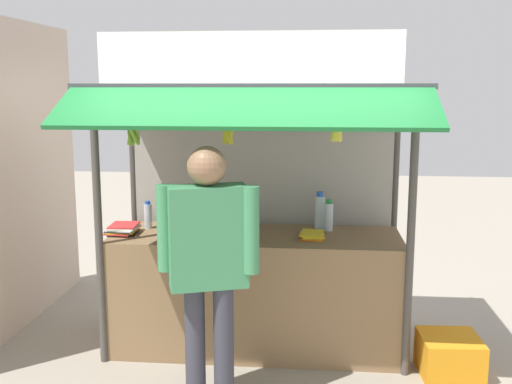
% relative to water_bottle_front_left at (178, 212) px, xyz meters
% --- Properties ---
extents(ground_plane, '(20.00, 20.00, 0.00)m').
position_rel_water_bottle_front_left_xyz_m(ground_plane, '(0.70, -0.28, -1.06)').
color(ground_plane, '#9E9384').
extents(stall_counter, '(2.33, 0.80, 0.95)m').
position_rel_water_bottle_front_left_xyz_m(stall_counter, '(0.70, -0.28, -0.59)').
color(stall_counter, olive).
rests_on(stall_counter, ground).
extents(stall_structure, '(2.53, 1.67, 2.50)m').
position_rel_water_bottle_front_left_xyz_m(stall_structure, '(0.70, -0.16, 0.48)').
color(stall_structure, '#4C4742').
rests_on(stall_structure, ground).
extents(water_bottle_front_left, '(0.07, 0.07, 0.24)m').
position_rel_water_bottle_front_left_xyz_m(water_bottle_front_left, '(0.00, 0.00, 0.00)').
color(water_bottle_front_left, silver).
rests_on(water_bottle_front_left, stall_counter).
extents(water_bottle_back_left, '(0.09, 0.09, 0.31)m').
position_rel_water_bottle_front_left_xyz_m(water_bottle_back_left, '(1.22, 0.00, 0.04)').
color(water_bottle_back_left, silver).
rests_on(water_bottle_back_left, stall_counter).
extents(water_bottle_center, '(0.07, 0.07, 0.26)m').
position_rel_water_bottle_front_left_xyz_m(water_bottle_center, '(1.29, -0.08, 0.01)').
color(water_bottle_center, silver).
rests_on(water_bottle_center, stall_counter).
extents(water_bottle_far_left, '(0.07, 0.07, 0.23)m').
position_rel_water_bottle_front_left_xyz_m(water_bottle_far_left, '(-0.22, -0.14, -0.00)').
color(water_bottle_far_left, silver).
rests_on(water_bottle_far_left, stall_counter).
extents(magazine_stack_mid_left, '(0.22, 0.32, 0.04)m').
position_rel_water_bottle_front_left_xyz_m(magazine_stack_mid_left, '(0.11, -0.39, -0.09)').
color(magazine_stack_mid_left, yellow).
rests_on(magazine_stack_mid_left, stall_counter).
extents(magazine_stack_rear_center, '(0.20, 0.26, 0.04)m').
position_rel_water_bottle_front_left_xyz_m(magazine_stack_rear_center, '(1.16, -0.35, -0.09)').
color(magazine_stack_rear_center, orange).
rests_on(magazine_stack_rear_center, stall_counter).
extents(magazine_stack_far_right, '(0.25, 0.29, 0.08)m').
position_rel_water_bottle_front_left_xyz_m(magazine_stack_far_right, '(-0.38, -0.35, -0.07)').
color(magazine_stack_far_right, black).
rests_on(magazine_stack_far_right, stall_counter).
extents(banana_bunch_leftmost, '(0.10, 0.10, 0.30)m').
position_rel_water_bottle_front_left_xyz_m(banana_bunch_leftmost, '(0.55, -0.78, 0.75)').
color(banana_bunch_leftmost, '#332D23').
extents(banana_bunch_rightmost, '(0.11, 0.11, 0.31)m').
position_rel_water_bottle_front_left_xyz_m(banana_bunch_rightmost, '(-0.13, -0.78, 0.74)').
color(banana_bunch_rightmost, '#332D23').
extents(banana_bunch_inner_left, '(0.11, 0.10, 0.27)m').
position_rel_water_bottle_front_left_xyz_m(banana_bunch_inner_left, '(1.31, -0.78, 0.77)').
color(banana_bunch_inner_left, '#332D23').
extents(vendor_person, '(0.67, 0.36, 1.77)m').
position_rel_water_bottle_front_left_xyz_m(vendor_person, '(0.48, -1.26, -0.00)').
color(vendor_person, '#383842').
rests_on(vendor_person, ground).
extents(plastic_crate, '(0.46, 0.46, 0.30)m').
position_rel_water_bottle_front_left_xyz_m(plastic_crate, '(2.19, -0.66, -0.91)').
color(plastic_crate, orange).
rests_on(plastic_crate, ground).
extents(neighbour_wall, '(0.20, 2.40, 2.71)m').
position_rel_water_bottle_front_left_xyz_m(neighbour_wall, '(-1.51, 0.02, 0.29)').
color(neighbour_wall, beige).
rests_on(neighbour_wall, ground).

